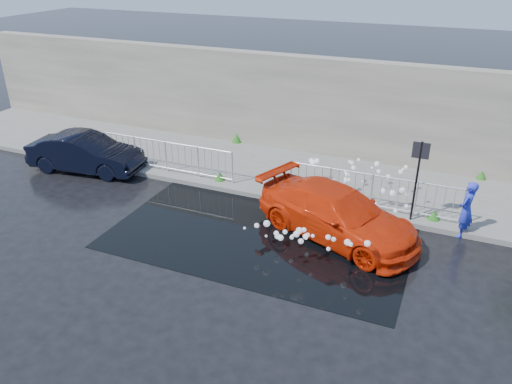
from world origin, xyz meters
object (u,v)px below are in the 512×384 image
Objects in this scene: sign_post at (418,169)px; dark_car at (86,153)px; red_car at (337,214)px; person at (466,210)px.

sign_post is 11.06m from dark_car.
red_car is 3.43m from person.
dark_car is 12.38m from person.
sign_post reaches higher than red_car.
sign_post is 0.62× the size of dark_car.
red_car is 9.26m from dark_car.
red_car is 1.16× the size of dark_car.
sign_post reaches higher than dark_car.
sign_post is at bearing -29.70° from red_car.
sign_post is at bearing -72.98° from person.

